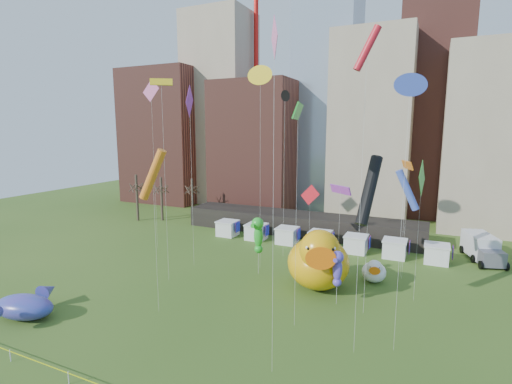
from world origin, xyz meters
The scene contains 26 objects.
skyline centered at (2.25, 61.06, 21.44)m, with size 101.00×23.00×68.00m.
pavilion centered at (-4.00, 42.00, 1.60)m, with size 38.00×6.00×3.20m, color black.
vendor_tents centered at (1.02, 36.00, 1.11)m, with size 33.24×2.80×2.40m.
bare_trees centered at (-30.17, 40.54, 4.01)m, with size 8.44×6.44×8.50m.
big_duck centered at (4.67, 21.96, 3.16)m, with size 8.56×9.78×6.88m.
small_duck centered at (9.76, 26.26, 1.27)m, with size 3.08×3.80×2.77m.
seahorse_green centered at (-2.82, 23.15, 4.99)m, with size 1.64×1.93×6.74m.
seahorse_purple centered at (7.27, 19.17, 3.87)m, with size 1.19×1.52×5.34m.
whale_inflatable centered at (-17.29, 4.89, 1.13)m, with size 6.08×7.18×2.46m.
box_truck centered at (21.23, 39.75, 1.64)m, with size 4.73×7.99×3.20m.
kite_0 centered at (10.39, 11.67, 21.89)m, with size 1.82×1.02×23.45m.
kite_1 centered at (-19.82, 26.06, 21.29)m, with size 2.95×0.31×23.22m.
kite_2 centered at (-2.48, 30.40, 20.60)m, with size 0.45×1.40×21.46m.
kite_3 centered at (4.94, 13.68, 17.98)m, with size 1.49×4.18×18.67m.
kite_4 centered at (-11.08, 17.21, 21.16)m, with size 2.08×1.57×21.81m.
kite_5 centered at (12.50, 28.62, 10.13)m, with size 2.77×1.21×12.41m.
kite_6 centered at (-7.29, 10.78, 12.74)m, with size 2.81×1.37×15.05m.
kite_7 centered at (5.80, 26.06, 10.06)m, with size 2.74×2.18×10.57m.
kite_8 centered at (0.47, 32.32, 8.07)m, with size 2.72×0.60×9.54m.
kite_9 centered at (5.68, 6.89, 21.58)m, with size 1.36×2.33×23.48m.
kite_10 centered at (9.97, 18.39, 11.40)m, with size 1.98×3.72×14.44m.
kite_11 centered at (14.00, 23.14, 12.01)m, with size 0.45×3.48×13.87m.
kite_12 centered at (-3.36, 24.89, 22.57)m, with size 2.17×0.53×23.69m.
kite_13 centered at (13.09, 13.25, 19.54)m, with size 1.49×0.88×20.43m.
kite_14 centered at (12.31, 29.22, 12.73)m, with size 1.47×2.93×13.25m.
kite_15 centered at (-11.38, 22.64, 19.62)m, with size 1.40×3.51×21.74m.
Camera 1 is at (14.92, -15.69, 16.66)m, focal length 27.00 mm.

